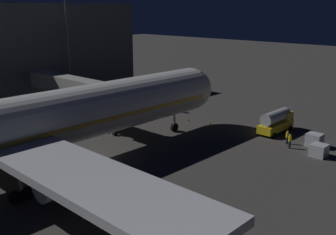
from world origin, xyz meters
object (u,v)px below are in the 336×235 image
jet_bridge (82,88)px  ground_crew_near_nose_gear (290,141)px  traffic_cone_nose_port (211,124)px  apron_floodlight_mast (68,42)px  baggage_container_mid_row (319,150)px  ground_crew_under_port_wing (287,137)px  baggage_container_far_row (314,140)px  traffic_cone_nose_starboard (188,119)px  airliner_at_gate (5,131)px  fuel_tanker (277,121)px

jet_bridge → ground_crew_near_nose_gear: size_ratio=12.04×
traffic_cone_nose_port → apron_floodlight_mast: bearing=11.2°
baggage_container_mid_row → ground_crew_under_port_wing: (4.79, -1.50, 0.25)m
baggage_container_far_row → ground_crew_under_port_wing: (2.91, 1.51, 0.15)m
traffic_cone_nose_starboard → airliner_at_gate: bearing=94.3°
ground_crew_under_port_wing → traffic_cone_nose_starboard: 16.35m
jet_bridge → traffic_cone_nose_starboard: bearing=-127.6°
ground_crew_under_port_wing → fuel_tanker: bearing=-45.6°
baggage_container_far_row → traffic_cone_nose_port: 14.97m
ground_crew_under_port_wing → ground_crew_near_nose_gear: bearing=127.7°
traffic_cone_nose_starboard → apron_floodlight_mast: bearing=13.3°
airliner_at_gate → apron_floodlight_mast: apron_floodlight_mast is taller
airliner_at_gate → baggage_container_far_row: bearing=-118.4°
airliner_at_gate → traffic_cone_nose_port: bearing=-94.3°
apron_floodlight_mast → traffic_cone_nose_starboard: apron_floodlight_mast is taller
jet_bridge → fuel_tanker: (-22.38, -16.54, -3.95)m
airliner_at_gate → baggage_container_mid_row: size_ratio=34.53×
baggage_container_far_row → ground_crew_near_nose_gear: bearing=55.9°
ground_crew_under_port_wing → traffic_cone_nose_starboard: ground_crew_under_port_wing is taller
jet_bridge → apron_floodlight_mast: (13.70, -6.99, 5.44)m
airliner_at_gate → fuel_tanker: bearing=-107.5°
baggage_container_far_row → traffic_cone_nose_port: baggage_container_far_row is taller
airliner_at_gate → jet_bridge: 20.72m
baggage_container_mid_row → traffic_cone_nose_port: (16.71, -1.08, -0.45)m
fuel_tanker → ground_crew_under_port_wing: bearing=134.4°
fuel_tanker → traffic_cone_nose_starboard: bearing=17.6°
jet_bridge → traffic_cone_nose_port: 19.50m
ground_crew_near_nose_gear → jet_bridge: bearing=23.3°
apron_floodlight_mast → traffic_cone_nose_starboard: (-23.30, -5.50, -10.76)m
airliner_at_gate → baggage_container_mid_row: 34.49m
fuel_tanker → baggage_container_mid_row: bearing=148.4°
ground_crew_near_nose_gear → traffic_cone_nose_port: size_ratio=3.32×
ground_crew_near_nose_gear → ground_crew_under_port_wing: bearing=-52.3°
ground_crew_near_nose_gear → ground_crew_under_port_wing: ground_crew_near_nose_gear is taller
fuel_tanker → traffic_cone_nose_starboard: 13.47m
apron_floodlight_mast → ground_crew_under_port_wing: apron_floodlight_mast is taller
jet_bridge → baggage_container_far_row: (-28.84, -14.42, -4.77)m
airliner_at_gate → ground_crew_under_port_wing: bearing=-115.3°
airliner_at_gate → ground_crew_near_nose_gear: airliner_at_gate is taller
jet_bridge → baggage_container_far_row: bearing=-153.4°
jet_bridge → traffic_cone_nose_starboard: jet_bridge is taller
baggage_container_mid_row → ground_crew_near_nose_gear: (3.78, -0.19, 0.28)m
airliner_at_gate → fuel_tanker: size_ratio=9.33×
jet_bridge → baggage_container_mid_row: jet_bridge is taller
traffic_cone_nose_starboard → ground_crew_near_nose_gear: bearing=177.1°
baggage_container_far_row → ground_crew_near_nose_gear: 3.40m
fuel_tanker → apron_floodlight_mast: bearing=14.8°
fuel_tanker → ground_crew_under_port_wing: fuel_tanker is taller
jet_bridge → fuel_tanker: size_ratio=3.32×
ground_crew_near_nose_gear → apron_floodlight_mast: bearing=6.5°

